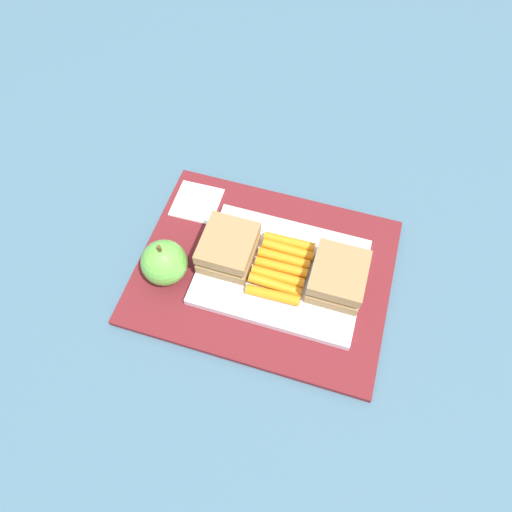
{
  "coord_description": "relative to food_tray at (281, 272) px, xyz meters",
  "views": [
    {
      "loc": [
        -0.08,
        0.3,
        0.59
      ],
      "look_at": [
        0.01,
        0.0,
        0.04
      ],
      "focal_mm": 32.03,
      "sensor_mm": 36.0,
      "label": 1
    }
  ],
  "objects": [
    {
      "name": "food_tray",
      "position": [
        0.0,
        0.0,
        0.0
      ],
      "size": [
        0.23,
        0.17,
        0.01
      ],
      "primitive_type": "cube",
      "color": "white",
      "rests_on": "lunchbag_mat"
    },
    {
      "name": "lunchbag_mat",
      "position": [
        0.03,
        0.0,
        -0.01
      ],
      "size": [
        0.36,
        0.28,
        0.01
      ],
      "primitive_type": "cube",
      "color": "maroon",
      "rests_on": "ground_plane"
    },
    {
      "name": "apple",
      "position": [
        0.16,
        0.05,
        0.03
      ],
      "size": [
        0.06,
        0.06,
        0.08
      ],
      "color": "#66B742",
      "rests_on": "lunchbag_mat"
    },
    {
      "name": "paper_napkin",
      "position": [
        0.16,
        -0.08,
        -0.0
      ],
      "size": [
        0.07,
        0.07,
        0.0
      ],
      "primitive_type": "cube",
      "rotation": [
        0.0,
        0.0,
        0.02
      ],
      "color": "white",
      "rests_on": "lunchbag_mat"
    },
    {
      "name": "carrot_sticks_bundle",
      "position": [
        0.0,
        0.0,
        0.01
      ],
      "size": [
        0.08,
        0.1,
        0.02
      ],
      "color": "orange",
      "rests_on": "food_tray"
    },
    {
      "name": "sandwich_half_left",
      "position": [
        -0.08,
        0.0,
        0.03
      ],
      "size": [
        0.07,
        0.08,
        0.04
      ],
      "color": "#9E7A4C",
      "rests_on": "food_tray"
    },
    {
      "name": "sandwich_half_right",
      "position": [
        0.08,
        0.0,
        0.03
      ],
      "size": [
        0.07,
        0.08,
        0.04
      ],
      "color": "#9E7A4C",
      "rests_on": "food_tray"
    },
    {
      "name": "ground_plane",
      "position": [
        0.03,
        0.0,
        -0.02
      ],
      "size": [
        2.4,
        2.4,
        0.0
      ],
      "primitive_type": "plane",
      "color": "#42667A"
    }
  ]
}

